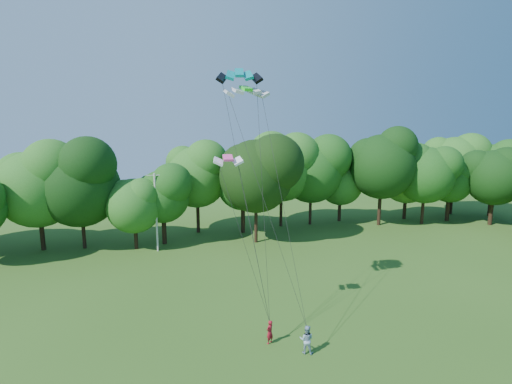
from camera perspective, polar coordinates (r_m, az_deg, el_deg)
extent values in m
cylinder|color=beige|center=(45.26, -14.07, -2.89)|extent=(0.22, 0.22, 8.78)
cube|color=beige|center=(44.49, -14.32, 2.34)|extent=(1.76, 0.21, 0.08)
imported|color=maroon|center=(27.88, 1.96, -19.35)|extent=(0.70, 0.64, 1.61)
imported|color=#89A7BE|center=(27.03, 7.23, -20.17)|extent=(1.13, 1.06, 1.86)
cube|color=#048388|center=(28.38, -2.41, 16.65)|extent=(3.17, 1.88, 0.73)
cube|color=#22E222|center=(27.97, -1.47, 14.58)|extent=(3.01, 1.48, 0.48)
cube|color=#FB459C|center=(25.91, -4.03, 4.90)|extent=(1.97, 1.10, 0.39)
cylinder|color=black|center=(47.51, 0.00, -4.46)|extent=(0.50, 0.50, 4.70)
ellipsoid|color=black|center=(46.28, 0.00, 2.96)|extent=(9.40, 9.40, 10.25)
cylinder|color=#342415|center=(62.41, 20.50, -1.73)|extent=(0.52, 0.52, 4.17)
ellipsoid|color=#30631E|center=(61.53, 20.83, 3.28)|extent=(8.34, 8.34, 9.10)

